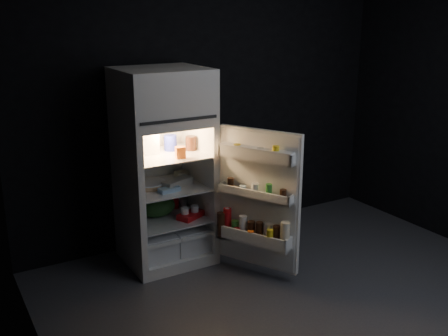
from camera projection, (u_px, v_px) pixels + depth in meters
floor at (311, 302)px, 4.21m from camera, size 4.00×3.40×0.00m
wall_back at (209, 104)px, 5.23m from camera, size 4.00×0.00×2.70m
wall_left at (37, 181)px, 2.86m from camera, size 0.00×3.40×2.70m
refrigerator at (163, 160)px, 4.70m from camera, size 0.76×0.71×1.78m
fridge_door at (257, 203)px, 4.46m from camera, size 0.51×0.73×1.22m
milk_jug at (147, 141)px, 4.62m from camera, size 0.17×0.17×0.24m
mayo_jar at (170, 143)px, 4.75m from camera, size 0.12×0.12×0.14m
jam_jar at (191, 143)px, 4.76m from camera, size 0.11×0.11×0.13m
amber_bottle at (133, 143)px, 4.58m from camera, size 0.11×0.11×0.22m
small_carton at (180, 152)px, 4.50m from camera, size 0.09×0.07×0.10m
egg_carton at (177, 183)px, 4.71m from camera, size 0.32×0.22×0.07m
pie at (149, 185)px, 4.70m from camera, size 0.35×0.35×0.04m
flat_package at (169, 190)px, 4.57m from camera, size 0.19×0.11×0.04m
wrapped_pkg at (182, 174)px, 5.01m from camera, size 0.12×0.11×0.05m
produce_bag at (157, 206)px, 4.81m from camera, size 0.43×0.41×0.20m
yogurt_tray at (191, 215)px, 4.79m from camera, size 0.29×0.23×0.05m
small_can_red at (176, 203)px, 5.03m from camera, size 0.07×0.07×0.09m
small_can_silver at (183, 202)px, 5.07m from camera, size 0.08×0.08×0.09m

